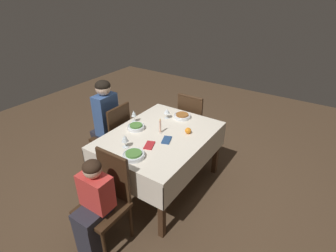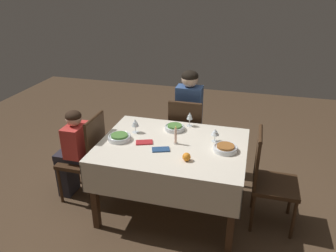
# 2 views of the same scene
# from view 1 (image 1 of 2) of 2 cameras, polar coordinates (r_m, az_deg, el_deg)

# --- Properties ---
(ground_plane) EXTENTS (8.00, 8.00, 0.00)m
(ground_plane) POSITION_cam_1_polar(r_m,az_deg,el_deg) (3.50, -1.58, -12.62)
(ground_plane) COLOR #4C3826
(dining_table) EXTENTS (1.40, 1.06, 0.76)m
(dining_table) POSITION_cam_1_polar(r_m,az_deg,el_deg) (3.10, -1.75, -3.27)
(dining_table) COLOR silver
(dining_table) RESTS_ON ground_plane
(chair_south) EXTENTS (0.42, 0.42, 0.97)m
(chair_south) POSITION_cam_1_polar(r_m,az_deg,el_deg) (3.58, -11.61, -1.81)
(chair_south) COLOR #382314
(chair_south) RESTS_ON ground_plane
(chair_east) EXTENTS (0.42, 0.42, 0.97)m
(chair_east) POSITION_cam_1_polar(r_m,az_deg,el_deg) (2.64, -13.17, -14.81)
(chair_east) COLOR #382314
(chair_east) RESTS_ON ground_plane
(chair_west) EXTENTS (0.42, 0.42, 0.97)m
(chair_west) POSITION_cam_1_polar(r_m,az_deg,el_deg) (3.87, 5.48, 1.10)
(chair_west) COLOR #382314
(chair_west) RESTS_ON ground_plane
(person_adult_denim) EXTENTS (0.30, 0.34, 1.26)m
(person_adult_denim) POSITION_cam_1_polar(r_m,az_deg,el_deg) (3.60, -13.67, 1.46)
(person_adult_denim) COLOR #282833
(person_adult_denim) RESTS_ON ground_plane
(person_child_red) EXTENTS (0.33, 0.30, 1.01)m
(person_child_red) POSITION_cam_1_polar(r_m,az_deg,el_deg) (2.54, -16.12, -16.39)
(person_child_red) COLOR #282833
(person_child_red) RESTS_ON ground_plane
(bowl_south) EXTENTS (0.21, 0.21, 0.06)m
(bowl_south) POSITION_cam_1_polar(r_m,az_deg,el_deg) (3.16, -6.96, -0.16)
(bowl_south) COLOR silver
(bowl_south) RESTS_ON dining_table
(wine_glass_south) EXTENTS (0.06, 0.06, 0.16)m
(wine_glass_south) POSITION_cam_1_polar(r_m,az_deg,el_deg) (3.29, -7.46, 2.64)
(wine_glass_south) COLOR white
(wine_glass_south) RESTS_ON dining_table
(bowl_east) EXTENTS (0.23, 0.23, 0.06)m
(bowl_east) POSITION_cam_1_polar(r_m,az_deg,el_deg) (2.66, -7.48, -6.26)
(bowl_east) COLOR silver
(bowl_east) RESTS_ON dining_table
(wine_glass_east) EXTENTS (0.08, 0.08, 0.15)m
(wine_glass_east) POSITION_cam_1_polar(r_m,az_deg,el_deg) (2.79, -9.38, -2.73)
(wine_glass_east) COLOR white
(wine_glass_east) RESTS_ON dining_table
(bowl_west) EXTENTS (0.22, 0.22, 0.06)m
(bowl_west) POSITION_cam_1_polar(r_m,az_deg,el_deg) (3.41, 3.04, 2.23)
(bowl_west) COLOR silver
(bowl_west) RESTS_ON dining_table
(wine_glass_west) EXTENTS (0.08, 0.08, 0.13)m
(wine_glass_west) POSITION_cam_1_polar(r_m,az_deg,el_deg) (3.36, -0.26, 3.20)
(wine_glass_west) COLOR white
(wine_glass_west) RESTS_ON dining_table
(candle_centerpiece) EXTENTS (0.04, 0.04, 0.19)m
(candle_centerpiece) POSITION_cam_1_polar(r_m,az_deg,el_deg) (3.04, -1.71, -0.25)
(candle_centerpiece) COLOR beige
(candle_centerpiece) RESTS_ON dining_table
(orange_fruit) EXTENTS (0.07, 0.07, 0.07)m
(orange_fruit) POSITION_cam_1_polar(r_m,az_deg,el_deg) (3.05, 4.39, -1.01)
(orange_fruit) COLOR orange
(orange_fruit) RESTS_ON dining_table
(napkin_red_folded) EXTENTS (0.18, 0.14, 0.01)m
(napkin_red_folded) POSITION_cam_1_polar(r_m,az_deg,el_deg) (2.92, -0.31, -3.05)
(napkin_red_folded) COLOR navy
(napkin_red_folded) RESTS_ON dining_table
(napkin_spare_side) EXTENTS (0.18, 0.14, 0.01)m
(napkin_spare_side) POSITION_cam_1_polar(r_m,az_deg,el_deg) (2.84, -4.08, -4.19)
(napkin_spare_side) COLOR #AD2328
(napkin_spare_side) RESTS_ON dining_table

